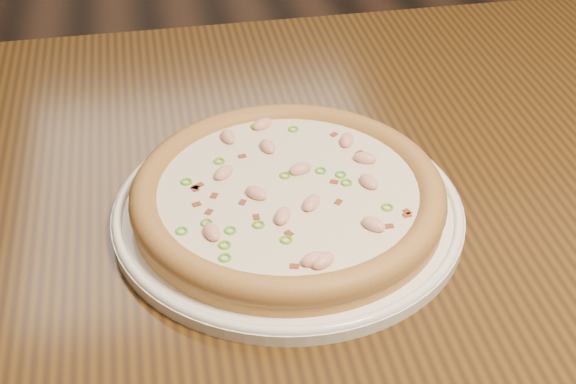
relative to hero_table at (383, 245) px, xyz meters
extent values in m
plane|color=black|center=(0.01, 0.44, -0.65)|extent=(9.00, 9.00, 0.00)
cube|color=black|center=(0.00, 0.00, 0.08)|extent=(1.20, 0.80, 0.04)
cylinder|color=white|center=(-0.12, -0.05, 0.10)|extent=(0.35, 0.35, 0.01)
torus|color=white|center=(-0.12, -0.05, 0.11)|extent=(0.34, 0.34, 0.01)
cylinder|color=#BC893F|center=(-0.12, -0.05, 0.12)|extent=(0.30, 0.30, 0.02)
torus|color=#AE7D42|center=(-0.12, -0.05, 0.13)|extent=(0.31, 0.31, 0.03)
cylinder|color=beige|center=(-0.12, -0.05, 0.13)|extent=(0.26, 0.26, 0.00)
ellipsoid|color=#F2B29E|center=(-0.05, -0.12, 0.14)|extent=(0.03, 0.03, 0.01)
ellipsoid|color=#F2B29E|center=(-0.04, -0.06, 0.14)|extent=(0.02, 0.03, 0.01)
ellipsoid|color=#F2B29E|center=(-0.11, -0.16, 0.14)|extent=(0.03, 0.02, 0.01)
ellipsoid|color=#F2B29E|center=(-0.15, -0.06, 0.14)|extent=(0.03, 0.03, 0.01)
ellipsoid|color=#F2B29E|center=(-0.13, -0.10, 0.14)|extent=(0.02, 0.03, 0.01)
ellipsoid|color=#F2B29E|center=(-0.10, -0.08, 0.14)|extent=(0.03, 0.03, 0.01)
ellipsoid|color=#F2B29E|center=(-0.20, -0.11, 0.14)|extent=(0.02, 0.03, 0.01)
ellipsoid|color=#F2B29E|center=(-0.12, -0.16, 0.14)|extent=(0.03, 0.02, 0.01)
ellipsoid|color=#F2B29E|center=(-0.04, 0.02, 0.14)|extent=(0.02, 0.03, 0.01)
ellipsoid|color=#F2B29E|center=(-0.17, 0.05, 0.14)|extent=(0.02, 0.03, 0.01)
ellipsoid|color=#F2B29E|center=(-0.18, -0.02, 0.14)|extent=(0.03, 0.03, 0.01)
ellipsoid|color=#F2B29E|center=(-0.10, -0.03, 0.14)|extent=(0.03, 0.02, 0.01)
ellipsoid|color=#F2B29E|center=(-0.03, -0.02, 0.14)|extent=(0.03, 0.02, 0.01)
ellipsoid|color=#F2B29E|center=(-0.13, 0.06, 0.14)|extent=(0.03, 0.02, 0.01)
ellipsoid|color=#F2B29E|center=(-0.13, 0.02, 0.14)|extent=(0.02, 0.03, 0.01)
cube|color=maroon|center=(-0.20, -0.03, 0.13)|extent=(0.01, 0.01, 0.00)
cube|color=maroon|center=(-0.13, -0.12, 0.13)|extent=(0.01, 0.01, 0.00)
cube|color=maroon|center=(-0.20, -0.07, 0.13)|extent=(0.01, 0.01, 0.00)
cube|color=maroon|center=(-0.02, -0.11, 0.13)|extent=(0.01, 0.01, 0.00)
cube|color=maroon|center=(-0.04, -0.12, 0.13)|extent=(0.01, 0.01, 0.00)
cube|color=maroon|center=(-0.16, -0.09, 0.13)|extent=(0.01, 0.01, 0.00)
cube|color=maroon|center=(-0.17, -0.06, 0.13)|extent=(0.01, 0.01, 0.00)
cube|color=maroon|center=(-0.14, -0.16, 0.13)|extent=(0.01, 0.01, 0.00)
cube|color=maroon|center=(-0.07, -0.05, 0.13)|extent=(0.01, 0.01, 0.00)
cube|color=maroon|center=(-0.10, -0.02, 0.13)|extent=(0.01, 0.01, 0.00)
cube|color=maroon|center=(-0.19, -0.05, 0.13)|extent=(0.01, 0.01, 0.00)
cube|color=maroon|center=(-0.13, -0.09, 0.13)|extent=(0.01, 0.01, 0.00)
cube|color=maroon|center=(-0.05, 0.03, 0.13)|extent=(0.01, 0.01, 0.00)
cube|color=maroon|center=(-0.20, -0.09, 0.13)|extent=(0.01, 0.01, 0.00)
cube|color=maroon|center=(-0.16, 0.01, 0.13)|extent=(0.01, 0.01, 0.00)
cube|color=maroon|center=(-0.21, -0.04, 0.13)|extent=(0.01, 0.01, 0.00)
cube|color=maroon|center=(-0.08, -0.08, 0.13)|extent=(0.01, 0.01, 0.00)
cube|color=maroon|center=(-0.02, -0.11, 0.13)|extent=(0.01, 0.01, 0.00)
cube|color=maroon|center=(-0.21, -0.03, 0.13)|extent=(0.01, 0.01, 0.00)
cube|color=maroon|center=(-0.04, 0.00, 0.13)|extent=(0.01, 0.01, 0.00)
cube|color=maroon|center=(-0.14, -0.10, 0.13)|extent=(0.01, 0.01, 0.00)
cube|color=maroon|center=(-0.21, -0.06, 0.13)|extent=(0.01, 0.01, 0.00)
torus|color=#53A920|center=(-0.19, -0.12, 0.13)|extent=(0.02, 0.02, 0.00)
torus|color=#53A920|center=(-0.06, -0.05, 0.13)|extent=(0.02, 0.02, 0.00)
torus|color=#53A920|center=(-0.13, -0.09, 0.13)|extent=(0.02, 0.02, 0.00)
torus|color=#53A920|center=(-0.14, -0.13, 0.13)|extent=(0.01, 0.01, 0.00)
torus|color=#53A920|center=(-0.12, -0.03, 0.13)|extent=(0.01, 0.01, 0.00)
torus|color=#53A920|center=(-0.09, 0.05, 0.13)|extent=(0.02, 0.02, 0.00)
torus|color=#53A920|center=(-0.13, 0.06, 0.13)|extent=(0.01, 0.01, 0.00)
torus|color=#53A920|center=(-0.18, -0.10, 0.13)|extent=(0.01, 0.01, 0.00)
torus|color=#53A920|center=(-0.06, -0.04, 0.13)|extent=(0.01, 0.01, 0.00)
torus|color=#53A920|center=(-0.23, -0.10, 0.13)|extent=(0.02, 0.02, 0.00)
torus|color=#53A920|center=(-0.20, -0.09, 0.13)|extent=(0.02, 0.02, 0.00)
torus|color=#53A920|center=(-0.03, -0.10, 0.13)|extent=(0.01, 0.01, 0.00)
torus|color=#53A920|center=(-0.16, -0.10, 0.13)|extent=(0.02, 0.02, 0.00)
torus|color=#53A920|center=(-0.08, -0.03, 0.13)|extent=(0.01, 0.01, 0.00)
torus|color=#53A920|center=(-0.22, -0.02, 0.13)|extent=(0.02, 0.02, 0.00)
torus|color=#53A920|center=(-0.19, -0.14, 0.13)|extent=(0.01, 0.01, 0.00)
torus|color=#53A920|center=(-0.18, 0.01, 0.13)|extent=(0.01, 0.01, 0.00)
camera|label=1|loc=(-0.23, -0.66, 0.60)|focal=50.00mm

